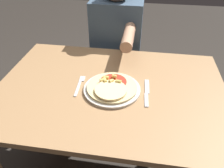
{
  "coord_description": "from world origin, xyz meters",
  "views": [
    {
      "loc": [
        0.15,
        -0.9,
        1.42
      ],
      "look_at": [
        0.01,
        -0.03,
        0.76
      ],
      "focal_mm": 35.0,
      "sensor_mm": 36.0,
      "label": 1
    }
  ],
  "objects_px": {
    "dining_table": "(110,102)",
    "pizza": "(112,87)",
    "plate": "(112,89)",
    "knife": "(147,93)",
    "person_diner": "(117,43)",
    "fork": "(80,84)"
  },
  "relations": [
    {
      "from": "dining_table",
      "to": "person_diner",
      "type": "distance_m",
      "value": 0.6
    },
    {
      "from": "pizza",
      "to": "person_diner",
      "type": "xyz_separation_m",
      "value": [
        -0.06,
        0.63,
        -0.07
      ]
    },
    {
      "from": "dining_table",
      "to": "fork",
      "type": "xyz_separation_m",
      "value": [
        -0.16,
        -0.01,
        0.11
      ]
    },
    {
      "from": "dining_table",
      "to": "knife",
      "type": "bearing_deg",
      "value": -6.82
    },
    {
      "from": "person_diner",
      "to": "plate",
      "type": "bearing_deg",
      "value": -84.36
    },
    {
      "from": "plate",
      "to": "fork",
      "type": "relative_size",
      "value": 1.66
    },
    {
      "from": "knife",
      "to": "person_diner",
      "type": "xyz_separation_m",
      "value": [
        -0.24,
        0.62,
        -0.04
      ]
    },
    {
      "from": "fork",
      "to": "person_diner",
      "type": "xyz_separation_m",
      "value": [
        0.12,
        0.6,
        -0.04
      ]
    },
    {
      "from": "plate",
      "to": "knife",
      "type": "height_order",
      "value": "plate"
    },
    {
      "from": "plate",
      "to": "pizza",
      "type": "bearing_deg",
      "value": -103.19
    },
    {
      "from": "pizza",
      "to": "fork",
      "type": "distance_m",
      "value": 0.18
    },
    {
      "from": "plate",
      "to": "knife",
      "type": "relative_size",
      "value": 1.32
    },
    {
      "from": "dining_table",
      "to": "pizza",
      "type": "distance_m",
      "value": 0.13
    },
    {
      "from": "dining_table",
      "to": "person_diner",
      "type": "height_order",
      "value": "person_diner"
    },
    {
      "from": "dining_table",
      "to": "plate",
      "type": "xyz_separation_m",
      "value": [
        0.01,
        -0.03,
        0.11
      ]
    },
    {
      "from": "plate",
      "to": "dining_table",
      "type": "bearing_deg",
      "value": 116.7
    },
    {
      "from": "dining_table",
      "to": "fork",
      "type": "distance_m",
      "value": 0.2
    },
    {
      "from": "plate",
      "to": "knife",
      "type": "distance_m",
      "value": 0.18
    },
    {
      "from": "fork",
      "to": "pizza",
      "type": "bearing_deg",
      "value": -8.11
    },
    {
      "from": "plate",
      "to": "person_diner",
      "type": "relative_size",
      "value": 0.25
    },
    {
      "from": "pizza",
      "to": "fork",
      "type": "xyz_separation_m",
      "value": [
        -0.18,
        0.03,
        -0.02
      ]
    },
    {
      "from": "fork",
      "to": "dining_table",
      "type": "bearing_deg",
      "value": 1.81
    }
  ]
}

